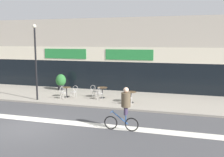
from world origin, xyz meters
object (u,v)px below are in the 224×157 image
(cafe_chair_1_near, at_px, (99,92))
(lamp_post, at_px, (36,57))
(bistro_table_2, at_px, (131,95))
(planter_pot, at_px, (61,81))
(cafe_chair_2_near, at_px, (129,97))
(bistro_table_1, at_px, (102,90))
(cafe_chair_0_near, at_px, (63,92))
(cafe_chair_0_side, at_px, (74,91))
(cyclist_0, at_px, (125,105))
(cafe_chair_1_side, at_px, (94,90))
(bistro_table_0, at_px, (67,90))

(cafe_chair_1_near, xyz_separation_m, lamp_post, (-4.19, -1.26, 2.50))
(bistro_table_2, bearing_deg, planter_pot, 157.44)
(cafe_chair_2_near, bearing_deg, cafe_chair_1_near, 64.43)
(bistro_table_1, bearing_deg, cafe_chair_1_near, -90.17)
(bistro_table_1, bearing_deg, lamp_post, -155.83)
(bistro_table_2, bearing_deg, bistro_table_1, 160.65)
(cafe_chair_0_near, xyz_separation_m, cafe_chair_1_near, (2.59, 0.52, 0.00))
(cafe_chair_0_side, xyz_separation_m, cyclist_0, (5.14, -5.48, 0.60))
(bistro_table_2, relative_size, lamp_post, 0.14)
(bistro_table_1, distance_m, cafe_chair_1_side, 0.63)
(cafe_chair_0_near, xyz_separation_m, cafe_chair_1_side, (1.97, 1.15, 0.00))
(bistro_table_0, height_order, cafe_chair_0_side, cafe_chair_0_side)
(cafe_chair_0_near, xyz_separation_m, cafe_chair_2_near, (4.92, -0.29, 0.00))
(cafe_chair_1_near, bearing_deg, bistro_table_2, -93.25)
(bistro_table_2, xyz_separation_m, cafe_chair_0_near, (-4.91, -0.33, -0.01))
(bistro_table_0, distance_m, bistro_table_2, 4.91)
(cafe_chair_0_side, bearing_deg, bistro_table_1, -162.73)
(cafe_chair_0_side, xyz_separation_m, cafe_chair_2_near, (4.29, -0.91, 0.00))
(cafe_chair_1_side, bearing_deg, cafe_chair_2_near, -21.00)
(planter_pot, height_order, lamp_post, lamp_post)
(cafe_chair_0_side, xyz_separation_m, cafe_chair_1_side, (1.34, 0.53, 0.00))
(bistro_table_2, distance_m, cafe_chair_0_side, 4.29)
(cafe_chair_2_near, bearing_deg, bistro_table_2, -5.55)
(bistro_table_0, relative_size, cyclist_0, 0.35)
(cafe_chair_2_near, bearing_deg, cafe_chair_1_side, 57.59)
(cafe_chair_0_side, height_order, cafe_chair_1_near, same)
(cafe_chair_0_near, bearing_deg, cyclist_0, -123.96)
(bistro_table_1, distance_m, cafe_chair_0_near, 2.84)
(bistro_table_1, height_order, cafe_chair_0_side, cafe_chair_0_side)
(cafe_chair_0_near, xyz_separation_m, lamp_post, (-1.60, -0.73, 2.50))
(bistro_table_0, xyz_separation_m, cafe_chair_0_side, (0.63, -0.00, -0.01))
(cafe_chair_0_near, relative_size, cyclist_0, 0.43)
(cafe_chair_0_near, bearing_deg, cafe_chair_1_near, -72.50)
(bistro_table_2, relative_size, cafe_chair_0_near, 0.82)
(cafe_chair_0_near, bearing_deg, bistro_table_1, -60.02)
(bistro_table_1, distance_m, lamp_post, 5.21)
(cafe_chair_1_side, height_order, cafe_chair_2_near, same)
(bistro_table_0, bearing_deg, cyclist_0, -43.57)
(lamp_post, bearing_deg, cafe_chair_0_near, 24.70)
(cafe_chair_0_side, relative_size, lamp_post, 0.17)
(bistro_table_2, bearing_deg, lamp_post, -170.69)
(cafe_chair_0_side, height_order, cyclist_0, cyclist_0)
(lamp_post, relative_size, cyclist_0, 2.49)
(bistro_table_2, xyz_separation_m, lamp_post, (-6.51, -1.07, 2.49))
(bistro_table_0, distance_m, cafe_chair_1_near, 2.59)
(bistro_table_1, height_order, cafe_chair_2_near, cafe_chair_2_near)
(cafe_chair_0_near, bearing_deg, cafe_chair_0_side, -39.39)
(cafe_chair_1_near, height_order, cafe_chair_2_near, same)
(bistro_table_1, bearing_deg, cafe_chair_1_side, 179.38)
(bistro_table_1, xyz_separation_m, cafe_chair_0_near, (-2.60, -1.15, -0.04))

